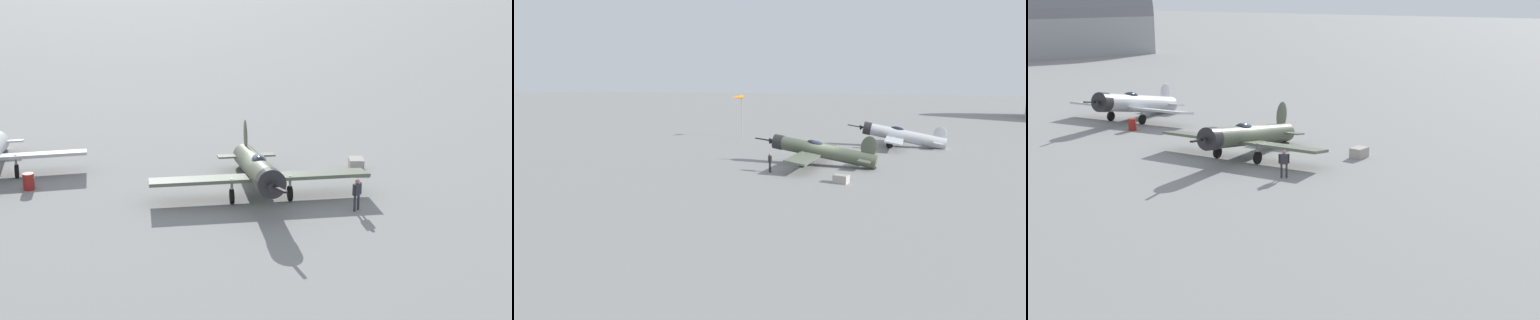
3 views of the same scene
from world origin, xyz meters
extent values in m
plane|color=gray|center=(0.00, 0.00, 0.00)|extent=(400.00, 400.00, 0.00)
cylinder|color=#4C5442|center=(0.00, 0.00, 1.38)|extent=(2.06, 9.95, 2.71)
cylinder|color=#232326|center=(0.35, 4.68, 2.05)|extent=(1.51, 1.20, 1.55)
cone|color=#232326|center=(0.40, 5.33, 2.15)|extent=(0.64, 0.67, 0.67)
cube|color=black|center=(0.41, 5.48, 2.15)|extent=(0.58, 3.18, 0.55)
ellipsoid|color=black|center=(0.07, 0.98, 2.08)|extent=(0.89, 1.83, 0.92)
cube|color=#565E4C|center=(0.09, 1.17, 1.18)|extent=(11.88, 2.80, 0.45)
ellipsoid|color=#4C5442|center=(-0.30, -4.10, 2.05)|extent=(0.25, 1.77, 2.18)
cube|color=#565E4C|center=(-0.29, -3.90, 0.89)|extent=(3.47, 1.35, 0.26)
cylinder|color=#999BA0|center=(-1.43, 1.87, 0.90)|extent=(0.14, 0.14, 1.00)
cylinder|color=black|center=(-1.43, 1.87, 0.40)|extent=(0.26, 0.81, 0.80)
cylinder|color=#999BA0|center=(1.69, 1.64, 0.90)|extent=(0.14, 0.14, 1.00)
cylinder|color=black|center=(1.69, 1.64, 0.40)|extent=(0.26, 0.81, 0.80)
cylinder|color=black|center=(-0.35, -4.69, 0.14)|extent=(0.12, 0.29, 0.28)
cylinder|color=#B7BABF|center=(14.65, -7.14, 1.34)|extent=(1.55, 9.55, 3.07)
cylinder|color=#232326|center=(14.70, -2.63, 2.14)|extent=(1.58, 1.18, 1.70)
cone|color=#232326|center=(14.70, -1.98, 2.26)|extent=(0.66, 0.66, 0.74)
cube|color=black|center=(14.70, -1.83, 2.26)|extent=(0.70, 3.24, 0.67)
ellipsoid|color=black|center=(14.66, -6.20, 2.12)|extent=(0.78, 1.80, 0.97)
cube|color=#ADAFB5|center=(14.66, -6.01, 1.14)|extent=(11.34, 2.13, 0.53)
ellipsoid|color=#B7BABF|center=(14.61, -11.10, 1.75)|extent=(0.14, 1.77, 1.89)
cube|color=#ADAFB5|center=(14.61, -10.90, 0.75)|extent=(3.41, 1.14, 0.29)
cylinder|color=#999BA0|center=(13.04, -5.43, 0.89)|extent=(0.14, 0.14, 0.99)
cylinder|color=black|center=(13.04, -5.43, 0.40)|extent=(0.21, 0.80, 0.80)
cylinder|color=#999BA0|center=(16.29, -5.46, 0.89)|extent=(0.14, 0.14, 0.99)
cylinder|color=black|center=(16.29, -5.46, 0.40)|extent=(0.21, 0.80, 0.80)
cylinder|color=black|center=(14.60, -11.67, 0.14)|extent=(0.10, 0.28, 0.28)
cylinder|color=#2D2D33|center=(-4.50, 4.04, 0.43)|extent=(0.13, 0.13, 0.86)
cylinder|color=#2D2D33|center=(-4.24, 4.20, 0.43)|extent=(0.13, 0.13, 0.86)
cube|color=#2D2D33|center=(-4.37, 4.12, 1.17)|extent=(0.52, 0.45, 0.61)
sphere|color=#A76667|center=(-4.37, 4.12, 1.60)|extent=(0.23, 0.23, 0.23)
cylinder|color=#2D2D33|center=(-4.61, 3.97, 1.19)|extent=(0.09, 0.09, 0.57)
cylinder|color=#2D2D33|center=(-4.13, 4.28, 1.19)|extent=(0.09, 0.09, 0.57)
cube|color=#9E998E|center=(-6.78, -2.54, 0.33)|extent=(1.10, 1.32, 0.67)
cylinder|color=maroon|center=(12.27, -3.09, 0.47)|extent=(0.62, 0.62, 0.94)
torus|color=maroon|center=(12.27, -3.09, 0.66)|extent=(0.66, 0.66, 0.04)
torus|color=maroon|center=(12.27, -3.09, 0.28)|extent=(0.66, 0.66, 0.04)
cylinder|color=gray|center=(17.76, 15.04, 2.92)|extent=(0.10, 0.10, 5.83)
cone|color=orange|center=(16.64, 15.34, 5.68)|extent=(2.39, 1.13, 0.56)
camera|label=1|loc=(9.17, 39.63, 14.36)|focal=54.61mm
camera|label=2|loc=(-41.87, -7.37, 8.21)|focal=31.64mm
camera|label=3|loc=(-21.28, 39.94, 11.33)|focal=48.37mm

